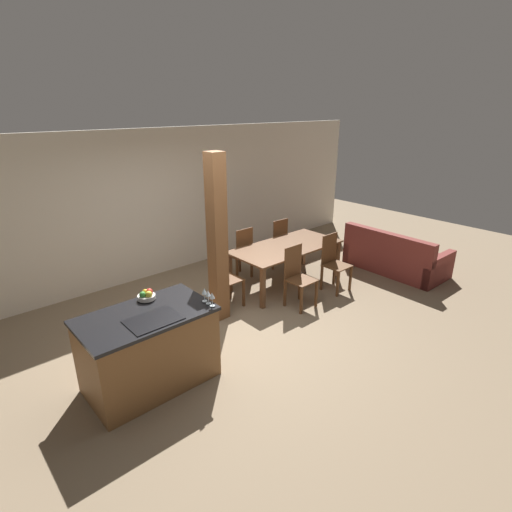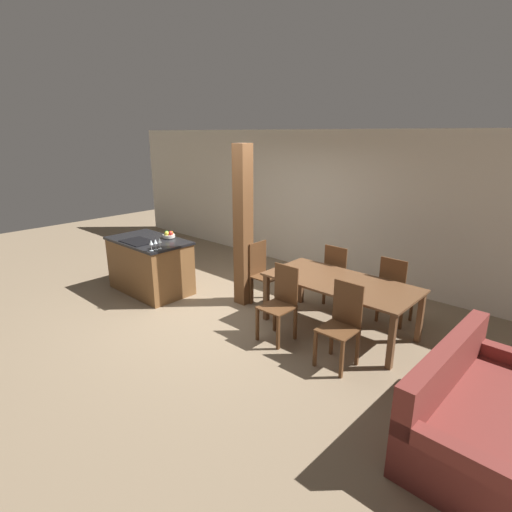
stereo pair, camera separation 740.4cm
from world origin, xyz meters
The scene contains 15 objects.
ground_plane centered at (0.00, 0.00, 0.00)m, with size 16.00×16.00×0.00m, color #847056.
wall_back centered at (0.00, 2.65, 1.35)m, with size 11.20×0.08×2.70m.
kitchen_island centered at (-1.45, -0.26, 0.46)m, with size 1.45×0.86×0.93m.
fruit_bowl centered at (-1.27, 0.04, 0.98)m, with size 0.21×0.21×0.12m.
wine_glass_near centered at (-0.79, -0.62, 1.05)m, with size 0.06×0.06×0.17m.
wine_glass_middle centered at (-0.79, -0.54, 1.05)m, with size 0.06×0.06×0.17m.
wine_glass_far centered at (-0.79, -0.47, 1.05)m, with size 0.06×0.06×0.17m.
dining_table centered at (1.72, 0.66, 0.65)m, with size 2.03×0.98×0.73m.
dining_chair_near_left centered at (1.27, -0.05, 0.52)m, with size 0.40×0.40×0.99m.
dining_chair_near_right centered at (2.18, -0.05, 0.52)m, with size 0.40×0.40×0.99m.
dining_chair_far_left centered at (1.27, 1.37, 0.52)m, with size 0.40×0.40×0.99m.
dining_chair_far_right centered at (2.18, 1.37, 0.52)m, with size 0.40×0.40×0.99m.
dining_chair_head_end centered at (0.33, 0.66, 0.52)m, with size 0.40×0.40×0.99m.
couch centered at (3.76, -0.33, 0.27)m, with size 0.96×1.89×0.84m.
timber_post centered at (0.09, 0.46, 1.25)m, with size 0.22×0.22×2.50m.
Camera 1 is at (-3.11, -3.98, 3.08)m, focal length 28.00 mm.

